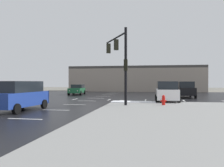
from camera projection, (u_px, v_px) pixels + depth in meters
The scene contains 12 objects.
ground_plane at pixel (92, 100), 26.23m from camera, with size 120.00×120.00×0.00m, color slate.
road_asphalt at pixel (92, 100), 26.23m from camera, with size 44.00×44.00×0.02m, color black.
snow_strip_curbside at pixel (133, 102), 21.44m from camera, with size 4.00×1.60×0.06m, color white.
lane_markings at pixel (99, 101), 24.66m from camera, with size 36.15×36.15×0.01m.
traffic_signal_mast at pixel (120, 55), 20.01m from camera, with size 2.64×4.92×6.22m.
fire_hydrant at pixel (164, 100), 18.72m from camera, with size 0.48×0.26×0.79m.
strip_building_background at pixel (136, 79), 49.89m from camera, with size 27.44×8.00×5.23m.
sedan_silver at pixel (27, 90), 33.63m from camera, with size 2.41×4.67×1.58m.
sedan_green at pixel (77, 89), 36.10m from camera, with size 2.37×4.66×1.58m.
suv_white at pixel (167, 91), 22.73m from camera, with size 2.19×4.85×2.03m.
suv_blue at pixel (19, 95), 16.04m from camera, with size 2.41×4.93×2.03m.
suv_black at pixel (185, 89), 29.78m from camera, with size 2.27×4.88×2.03m.
Camera 1 is at (6.68, -25.45, 2.00)m, focal length 37.43 mm.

